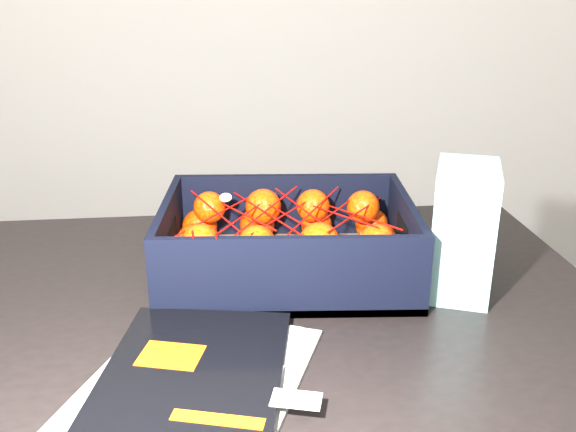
{
  "coord_description": "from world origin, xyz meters",
  "views": [
    {
      "loc": [
        -0.05,
        -0.56,
        1.2
      ],
      "look_at": [
        -0.03,
        0.33,
        0.86
      ],
      "focal_mm": 39.42,
      "sensor_mm": 36.0,
      "label": 1
    }
  ],
  "objects_px": {
    "retail_carton": "(463,230)",
    "produce_crate": "(288,251)",
    "magazine_stack": "(197,375)",
    "table": "(213,370)"
  },
  "relations": [
    {
      "from": "produce_crate",
      "to": "retail_carton",
      "type": "relative_size",
      "value": 1.99
    },
    {
      "from": "retail_carton",
      "to": "table",
      "type": "bearing_deg",
      "value": -154.41
    },
    {
      "from": "magazine_stack",
      "to": "retail_carton",
      "type": "distance_m",
      "value": 0.45
    },
    {
      "from": "table",
      "to": "magazine_stack",
      "type": "distance_m",
      "value": 0.2
    },
    {
      "from": "table",
      "to": "magazine_stack",
      "type": "xyz_separation_m",
      "value": [
        0.0,
        -0.17,
        0.11
      ]
    },
    {
      "from": "table",
      "to": "produce_crate",
      "type": "relative_size",
      "value": 3.22
    },
    {
      "from": "retail_carton",
      "to": "produce_crate",
      "type": "bearing_deg",
      "value": -177.45
    },
    {
      "from": "table",
      "to": "produce_crate",
      "type": "bearing_deg",
      "value": 47.32
    },
    {
      "from": "magazine_stack",
      "to": "retail_carton",
      "type": "relative_size",
      "value": 1.68
    },
    {
      "from": "retail_carton",
      "to": "magazine_stack",
      "type": "bearing_deg",
      "value": -132.24
    }
  ]
}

